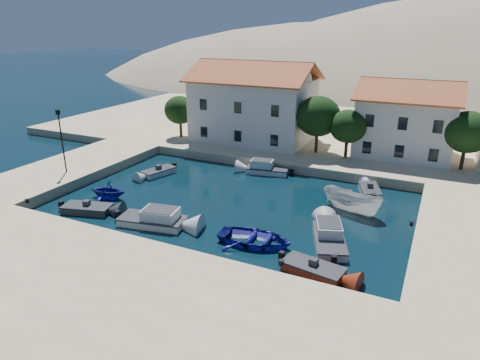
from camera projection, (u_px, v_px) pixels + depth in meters
name	position (u px, v px, depth m)	size (l,w,h in m)	color
ground	(166.00, 256.00, 29.10)	(400.00, 400.00, 0.00)	black
quay_south	(104.00, 298.00, 23.84)	(52.00, 12.00, 1.00)	#C8AC89
quay_west	(71.00, 169.00, 45.12)	(8.00, 20.00, 1.00)	#C8AC89
quay_north	(334.00, 132.00, 60.28)	(80.00, 36.00, 1.00)	#C8AC89
hills	(455.00, 154.00, 133.39)	(254.00, 176.00, 99.00)	#9D8A6A
building_left	(254.00, 100.00, 53.21)	(14.70, 9.45, 9.70)	beige
building_mid	(407.00, 117.00, 46.98)	(10.50, 8.40, 8.30)	beige
trees	(331.00, 121.00, 47.15)	(37.30, 5.30, 6.45)	#382314
lamppost	(61.00, 135.00, 41.36)	(0.35, 0.25, 6.22)	black
bollards	(229.00, 226.00, 30.84)	(29.36, 9.56, 0.30)	black
motorboat_grey_sw	(87.00, 209.00, 35.84)	(4.37, 2.81, 1.25)	#2F3034
cabin_cruiser_south	(152.00, 219.00, 33.52)	(5.55, 3.14, 1.60)	silver
rowboat_south	(255.00, 243.00, 30.79)	(3.87, 5.42, 1.12)	navy
motorboat_red_se	(313.00, 269.00, 27.01)	(4.13, 2.36, 1.25)	maroon
cabin_cruiser_east	(329.00, 238.00, 30.52)	(3.72, 5.53, 1.60)	silver
boat_east	(351.00, 212.00, 35.99)	(2.03, 5.40, 2.08)	silver
motorboat_white_ne	(370.00, 191.00, 39.76)	(2.70, 3.91, 1.25)	silver
rowboat_west	(109.00, 198.00, 38.91)	(2.93, 3.40, 1.79)	navy
motorboat_white_west	(159.00, 172.00, 44.75)	(2.55, 3.94, 1.25)	silver
cabin_cruiser_north	(267.00, 169.00, 45.15)	(4.65, 2.59, 1.60)	silver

